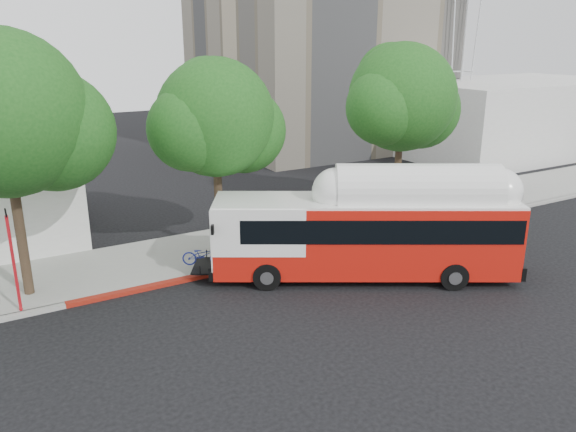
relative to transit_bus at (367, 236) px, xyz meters
name	(u,v)px	position (x,y,z in m)	size (l,w,h in m)	color
ground	(310,299)	(-3.03, -0.63, -1.76)	(120.00, 120.00, 0.00)	black
sidewalk	(236,245)	(-3.03, 5.87, -1.69)	(60.00, 5.00, 0.15)	gray
curb_strip	(262,263)	(-3.03, 3.27, -1.69)	(60.00, 0.30, 0.15)	gray
red_curb_segment	(196,277)	(-6.03, 3.27, -1.68)	(10.00, 0.32, 0.16)	maroon
street_tree_left	(18,119)	(-11.56, 4.93, 4.84)	(6.67, 5.80, 9.74)	#2D2116
street_tree_mid	(224,122)	(-3.63, 5.43, 4.14)	(5.75, 5.00, 8.62)	#2D2116
street_tree_right	(408,101)	(6.40, 5.23, 4.49)	(6.21, 5.40, 9.18)	#2D2116
horizon_block	(509,116)	(26.97, 15.37, 1.24)	(20.00, 12.00, 6.00)	silver
transit_bus	(367,236)	(0.00, 0.00, 0.00)	(12.14, 8.28, 3.77)	red
signal_pole	(14,262)	(-12.46, 3.49, 0.21)	(0.11, 0.37, 3.86)	red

